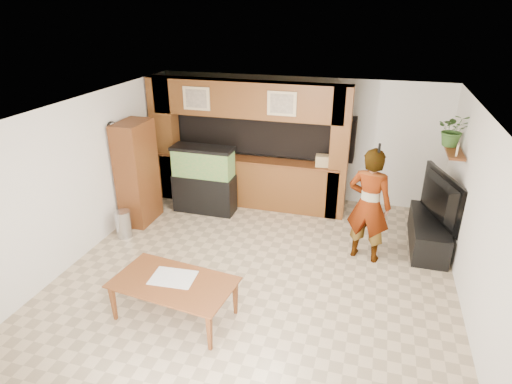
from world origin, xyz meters
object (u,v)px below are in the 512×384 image
(aquarium, at_px, (204,180))
(dining_table, at_px, (174,301))
(pantry_cabinet, at_px, (137,173))
(television, at_px, (435,198))
(person, at_px, (369,205))

(aquarium, distance_m, dining_table, 3.34)
(pantry_cabinet, xyz_separation_m, dining_table, (1.90, -2.48, -0.71))
(pantry_cabinet, height_order, television, pantry_cabinet)
(aquarium, bearing_deg, person, -15.59)
(person, bearing_deg, pantry_cabinet, 11.12)
(pantry_cabinet, bearing_deg, person, -2.63)
(pantry_cabinet, distance_m, person, 4.30)
(person, bearing_deg, television, -133.66)
(aquarium, bearing_deg, dining_table, -74.83)
(pantry_cabinet, distance_m, dining_table, 3.20)
(pantry_cabinet, bearing_deg, aquarium, 34.70)
(pantry_cabinet, xyz_separation_m, television, (5.35, 0.48, -0.06))
(television, relative_size, dining_table, 0.89)
(aquarium, xyz_separation_m, person, (3.24, -0.92, 0.29))
(pantry_cabinet, relative_size, person, 1.03)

